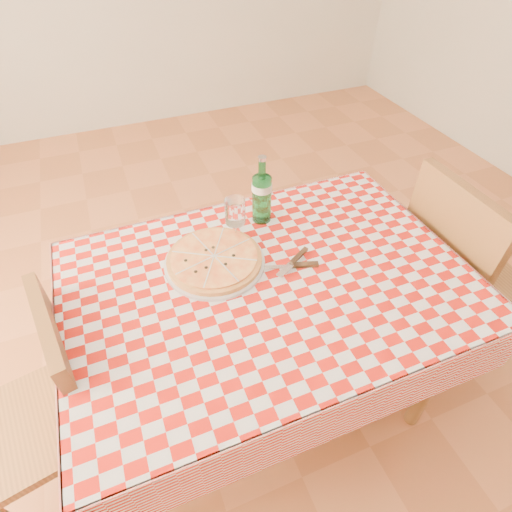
% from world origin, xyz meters
% --- Properties ---
extents(dining_table, '(1.20, 0.80, 0.75)m').
position_xyz_m(dining_table, '(0.00, 0.00, 0.66)').
color(dining_table, brown).
rests_on(dining_table, ground).
extents(tablecloth, '(1.30, 0.90, 0.01)m').
position_xyz_m(tablecloth, '(0.00, 0.00, 0.75)').
color(tablecloth, '#AE130A').
rests_on(tablecloth, dining_table).
extents(chair_near, '(0.43, 0.43, 0.95)m').
position_xyz_m(chair_near, '(0.81, -0.04, 0.55)').
color(chair_near, brown).
rests_on(chair_near, ground).
extents(chair_far, '(0.45, 0.45, 0.85)m').
position_xyz_m(chair_far, '(-0.75, -0.00, 0.49)').
color(chair_far, brown).
rests_on(chair_far, ground).
extents(pizza_plate, '(0.41, 0.41, 0.04)m').
position_xyz_m(pizza_plate, '(-0.14, 0.14, 0.78)').
color(pizza_plate, gold).
rests_on(pizza_plate, tablecloth).
extents(water_bottle, '(0.10, 0.10, 0.26)m').
position_xyz_m(water_bottle, '(0.10, 0.30, 0.89)').
color(water_bottle, '#1B6E2D').
rests_on(water_bottle, tablecloth).
extents(wine_glass, '(0.09, 0.09, 0.18)m').
position_xyz_m(wine_glass, '(-0.03, 0.22, 0.85)').
color(wine_glass, white).
rests_on(wine_glass, tablecloth).
extents(cutlery, '(0.26, 0.23, 0.02)m').
position_xyz_m(cutlery, '(0.09, 0.03, 0.77)').
color(cutlery, silver).
rests_on(cutlery, tablecloth).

